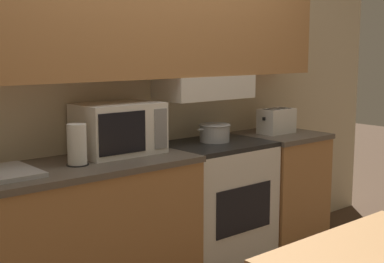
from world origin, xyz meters
TOP-DOWN VIEW (x-y plane):
  - wall_back at (0.01, -0.07)m, footprint 5.25×0.38m
  - lower_counter_main at (-0.66, -0.29)m, footprint 1.56×0.60m
  - lower_counter_right_stub at (1.14, -0.29)m, footprint 0.59×0.60m
  - stove_range at (0.48, -0.28)m, footprint 0.72×0.57m
  - cooking_pot at (0.50, -0.25)m, footprint 0.30×0.22m
  - microwave at (-0.24, -0.19)m, footprint 0.51×0.35m
  - toaster at (1.12, -0.27)m, footprint 0.28×0.17m
  - paper_towel_roll at (-0.60, -0.32)m, footprint 0.12×0.12m

SIDE VIEW (x-z plane):
  - stove_range at x=0.48m, z-range 0.00..0.93m
  - lower_counter_main at x=-0.66m, z-range 0.00..0.93m
  - lower_counter_right_stub at x=1.14m, z-range 0.00..0.93m
  - cooking_pot at x=0.50m, z-range 0.93..1.06m
  - toaster at x=1.12m, z-range 0.93..1.12m
  - paper_towel_roll at x=-0.60m, z-range 0.93..1.16m
  - microwave at x=-0.24m, z-range 0.93..1.24m
  - wall_back at x=0.01m, z-range 0.24..2.79m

